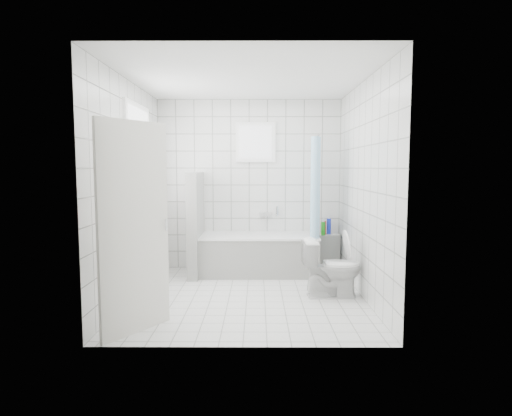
{
  "coord_description": "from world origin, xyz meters",
  "views": [
    {
      "loc": [
        0.13,
        -5.11,
        1.57
      ],
      "look_at": [
        0.11,
        0.35,
        1.05
      ],
      "focal_mm": 30.0,
      "sensor_mm": 36.0,
      "label": 1
    }
  ],
  "objects": [
    {
      "name": "window_left",
      "position": [
        -1.35,
        0.3,
        1.6
      ],
      "size": [
        0.01,
        0.9,
        1.4
      ],
      "primitive_type": "cube",
      "color": "white",
      "rests_on": "wall_left"
    },
    {
      "name": "door",
      "position": [
        -1.02,
        -1.15,
        1.0
      ],
      "size": [
        0.49,
        0.68,
        2.0
      ],
      "primitive_type": "cube",
      "rotation": [
        0.0,
        0.0,
        -0.61
      ],
      "color": "silver",
      "rests_on": "ground"
    },
    {
      "name": "tub_faucet",
      "position": [
        0.25,
        1.46,
        0.85
      ],
      "size": [
        0.18,
        0.06,
        0.06
      ],
      "primitive_type": "cube",
      "color": "silver",
      "rests_on": "wall_back"
    },
    {
      "name": "tiled_ledge",
      "position": [
        1.18,
        1.38,
        0.28
      ],
      "size": [
        0.4,
        0.24,
        0.55
      ],
      "primitive_type": "cube",
      "color": "white",
      "rests_on": "ground"
    },
    {
      "name": "toilet",
      "position": [
        1.03,
        -0.01,
        0.36
      ],
      "size": [
        0.71,
        0.43,
        0.71
      ],
      "primitive_type": "imported",
      "rotation": [
        0.0,
        0.0,
        1.61
      ],
      "color": "white",
      "rests_on": "ground"
    },
    {
      "name": "window_sill",
      "position": [
        -1.31,
        0.3,
        0.86
      ],
      "size": [
        0.18,
        1.02,
        0.08
      ],
      "primitive_type": "cube",
      "color": "white",
      "rests_on": "wall_left"
    },
    {
      "name": "wall_left",
      "position": [
        -1.4,
        0.0,
        1.3
      ],
      "size": [
        0.02,
        3.0,
        2.6
      ],
      "primitive_type": "cube",
      "color": "white",
      "rests_on": "ground"
    },
    {
      "name": "wall_front",
      "position": [
        0.0,
        -1.5,
        1.3
      ],
      "size": [
        2.8,
        0.02,
        2.6
      ],
      "primitive_type": "cube",
      "color": "white",
      "rests_on": "ground"
    },
    {
      "name": "ceiling",
      "position": [
        0.0,
        0.0,
        2.6
      ],
      "size": [
        3.0,
        3.0,
        0.0
      ],
      "primitive_type": "plane",
      "rotation": [
        3.14,
        0.0,
        0.0
      ],
      "color": "white",
      "rests_on": "ground"
    },
    {
      "name": "curtain_rod",
      "position": [
        0.95,
        1.1,
        2.0
      ],
      "size": [
        0.02,
        0.8,
        0.02
      ],
      "primitive_type": "cylinder",
      "rotation": [
        1.57,
        0.0,
        0.0
      ],
      "color": "silver",
      "rests_on": "wall_back"
    },
    {
      "name": "ground",
      "position": [
        0.0,
        0.0,
        0.0
      ],
      "size": [
        3.0,
        3.0,
        0.0
      ],
      "primitive_type": "plane",
      "color": "white",
      "rests_on": "ground"
    },
    {
      "name": "sill_bottles",
      "position": [
        -1.3,
        0.25,
        1.05
      ],
      "size": [
        0.17,
        0.83,
        0.32
      ],
      "color": "#E05777",
      "rests_on": "window_sill"
    },
    {
      "name": "wall_right",
      "position": [
        1.4,
        0.0,
        1.3
      ],
      "size": [
        0.02,
        3.0,
        2.6
      ],
      "primitive_type": "cube",
      "color": "white",
      "rests_on": "ground"
    },
    {
      "name": "bathtub",
      "position": [
        0.15,
        1.12,
        0.29
      ],
      "size": [
        1.72,
        0.77,
        0.58
      ],
      "color": "white",
      "rests_on": "ground"
    },
    {
      "name": "ledge_bottles",
      "position": [
        1.17,
        1.36,
        0.66
      ],
      "size": [
        0.17,
        0.19,
        0.24
      ],
      "color": "red",
      "rests_on": "tiled_ledge"
    },
    {
      "name": "wall_back",
      "position": [
        0.0,
        1.5,
        1.3
      ],
      "size": [
        2.8,
        0.02,
        2.6
      ],
      "primitive_type": "cube",
      "color": "white",
      "rests_on": "ground"
    },
    {
      "name": "partition_wall",
      "position": [
        -0.77,
        1.07,
        0.75
      ],
      "size": [
        0.15,
        0.85,
        1.5
      ],
      "primitive_type": "cube",
      "color": "white",
      "rests_on": "ground"
    },
    {
      "name": "shower_curtain",
      "position": [
        0.95,
        0.97,
        1.1
      ],
      "size": [
        0.14,
        0.48,
        1.78
      ],
      "primitive_type": null,
      "color": "#51B3EF",
      "rests_on": "curtain_rod"
    },
    {
      "name": "window_back",
      "position": [
        0.1,
        1.46,
        1.95
      ],
      "size": [
        0.5,
        0.01,
        0.5
      ],
      "primitive_type": "cube",
      "color": "white",
      "rests_on": "wall_back"
    }
  ]
}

